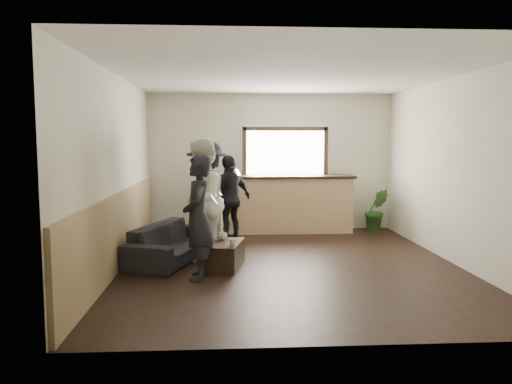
{
  "coord_description": "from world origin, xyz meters",
  "views": [
    {
      "loc": [
        -0.93,
        -7.28,
        1.85
      ],
      "look_at": [
        -0.46,
        0.4,
        1.05
      ],
      "focal_mm": 35.0,
      "sensor_mm": 36.0,
      "label": 1
    }
  ],
  "objects": [
    {
      "name": "person_d",
      "position": [
        -0.85,
        1.76,
        0.79
      ],
      "size": [
        0.96,
        0.9,
        1.59
      ],
      "rotation": [
        0.0,
        0.0,
        -2.43
      ],
      "color": "black",
      "rests_on": "ground"
    },
    {
      "name": "bar_counter",
      "position": [
        0.3,
        2.7,
        0.64
      ],
      "size": [
        2.7,
        0.68,
        2.13
      ],
      "color": "tan",
      "rests_on": "ground"
    },
    {
      "name": "person_c",
      "position": [
        -1.25,
        1.14,
        0.93
      ],
      "size": [
        0.89,
        1.3,
        1.86
      ],
      "rotation": [
        0.0,
        0.0,
        -1.75
      ],
      "color": "black",
      "rests_on": "ground"
    },
    {
      "name": "room_shell",
      "position": [
        -0.74,
        0.0,
        1.47
      ],
      "size": [
        5.01,
        6.01,
        2.8
      ],
      "color": "silver",
      "rests_on": "ground"
    },
    {
      "name": "sofa",
      "position": [
        -1.75,
        0.39,
        0.28
      ],
      "size": [
        1.36,
        2.08,
        0.56
      ],
      "primitive_type": "imported",
      "rotation": [
        0.0,
        0.0,
        1.23
      ],
      "color": "black",
      "rests_on": "ground"
    },
    {
      "name": "person_a",
      "position": [
        -1.3,
        -0.7,
        0.83
      ],
      "size": [
        0.47,
        0.61,
        1.66
      ],
      "rotation": [
        0.0,
        0.0,
        -1.58
      ],
      "color": "black",
      "rests_on": "ground"
    },
    {
      "name": "coffee_table",
      "position": [
        -0.95,
        -0.11,
        0.18
      ],
      "size": [
        0.63,
        0.91,
        0.37
      ],
      "primitive_type": "cube",
      "rotation": [
        0.0,
        0.0,
        -0.22
      ],
      "color": "black",
      "rests_on": "ground"
    },
    {
      "name": "cup_b",
      "position": [
        -0.83,
        -0.33,
        0.42
      ],
      "size": [
        0.11,
        0.11,
        0.09
      ],
      "primitive_type": "imported",
      "rotation": [
        0.0,
        0.0,
        3.27
      ],
      "color": "silver",
      "rests_on": "coffee_table"
    },
    {
      "name": "person_b",
      "position": [
        -1.3,
        0.34,
        0.94
      ],
      "size": [
        0.93,
        1.07,
        1.88
      ],
      "rotation": [
        0.0,
        0.0,
        -1.84
      ],
      "color": "silver",
      "rests_on": "ground"
    },
    {
      "name": "potted_plant",
      "position": [
        2.15,
        2.65,
        0.44
      ],
      "size": [
        0.49,
        0.4,
        0.87
      ],
      "primitive_type": "imported",
      "rotation": [
        0.0,
        0.0,
        -0.03
      ],
      "color": "#2D6623",
      "rests_on": "ground"
    },
    {
      "name": "cup_a",
      "position": [
        -0.98,
        0.11,
        0.42
      ],
      "size": [
        0.17,
        0.17,
        0.11
      ],
      "primitive_type": "imported",
      "rotation": [
        0.0,
        0.0,
        1.93
      ],
      "color": "silver",
      "rests_on": "coffee_table"
    },
    {
      "name": "ground",
      "position": [
        0.0,
        0.0,
        0.0
      ],
      "size": [
        5.0,
        6.0,
        0.01
      ],
      "primitive_type": "cube",
      "color": "black"
    }
  ]
}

